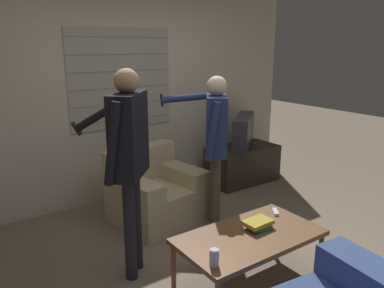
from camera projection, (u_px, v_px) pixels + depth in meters
name	position (u px, v px, depth m)	size (l,w,h in m)	color
ground_plane	(223.00, 269.00, 3.25)	(16.00, 16.00, 0.00)	#7F705B
wall_back	(120.00, 96.00, 4.54)	(5.20, 0.08, 2.55)	beige
armchair_beige	(155.00, 192.00, 4.15)	(0.99, 0.93, 0.78)	#C6B289
coffee_table	(250.00, 239.00, 2.99)	(1.17, 0.64, 0.43)	brown
tv_stand	(242.00, 164.00, 5.30)	(0.99, 0.53, 0.51)	#33281E
tv	(243.00, 131.00, 5.17)	(0.77, 0.71, 0.44)	#2D2D33
person_left_standing	(128.00, 149.00, 2.94)	(0.51, 0.82, 1.72)	black
person_right_standing	(215.00, 134.00, 3.80)	(0.56, 0.80, 1.60)	#4C4233
book_stack	(258.00, 224.00, 3.07)	(0.24, 0.19, 0.07)	#33754C
soda_can	(214.00, 258.00, 2.54)	(0.07, 0.07, 0.13)	silver
spare_remote	(275.00, 212.00, 3.35)	(0.11, 0.13, 0.02)	white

